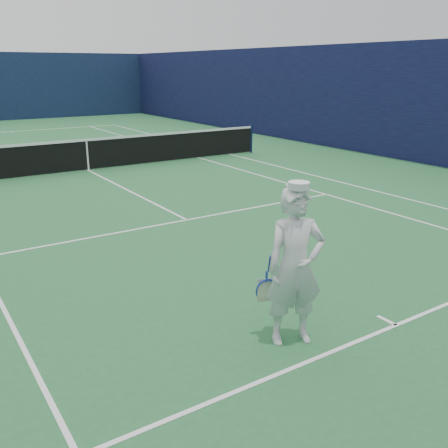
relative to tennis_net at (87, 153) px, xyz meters
name	(u,v)px	position (x,y,z in m)	size (l,w,h in m)	color
ground	(89,171)	(0.00, 0.00, -0.55)	(80.00, 80.00, 0.00)	#276637
court_markings	(89,171)	(0.00, 0.00, -0.55)	(11.03, 23.83, 0.01)	white
windscreen_fence	(83,106)	(0.00, 0.00, 1.45)	(20.12, 36.12, 4.00)	#0F1A39
tennis_net	(87,153)	(0.00, 0.00, 0.00)	(12.88, 0.09, 1.07)	#141E4C
tennis_player	(295,267)	(-1.35, -11.42, 0.40)	(0.81, 0.72, 1.96)	white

